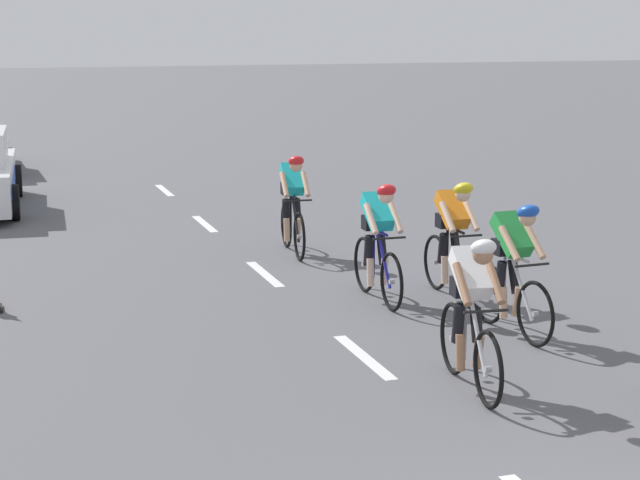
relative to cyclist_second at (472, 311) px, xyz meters
name	(u,v)px	position (x,y,z in m)	size (l,w,h in m)	color
lane_markings_centre	(307,309)	(-0.59, 3.30, -0.78)	(0.14, 21.60, 0.01)	white
cyclist_second	(472,311)	(0.00, 0.00, 0.00)	(0.45, 1.72, 1.56)	black
cyclist_third	(513,266)	(1.26, 1.57, 0.00)	(0.43, 1.72, 1.56)	black
cyclist_fourth	(453,238)	(1.31, 3.25, 0.00)	(0.42, 1.72, 1.56)	black
cyclist_fifth	(378,240)	(0.37, 3.41, 0.00)	(0.42, 1.72, 1.56)	black
cyclist_sixth	(293,203)	(0.16, 6.45, 0.00)	(0.44, 1.72, 1.56)	black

